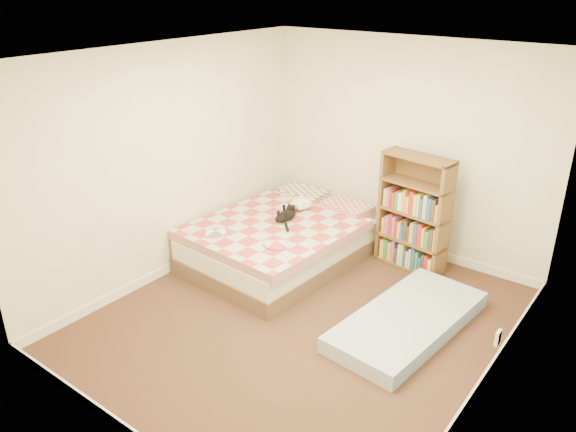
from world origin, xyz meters
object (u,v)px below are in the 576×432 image
Objects in this scene: white_dog at (301,204)px; floor_mattress at (408,321)px; bed at (284,239)px; black_cat at (287,215)px; bookshelf at (413,226)px.

floor_mattress is at bearing -9.58° from white_dog.
black_cat is (0.03, 0.02, 0.31)m from bed.
floor_mattress is (0.54, -1.15, -0.43)m from bookshelf.
black_cat is at bearing -66.76° from white_dog.
black_cat reaches higher than floor_mattress.
bed is 1.48m from bookshelf.
bookshelf is 2.31× the size of black_cat.
floor_mattress is at bearing -57.26° from bookshelf.
black_cat is at bearing 42.28° from bed.
white_dog is at bearing 80.38° from black_cat.
black_cat reaches higher than bed.
bed is at bearing -160.37° from black_cat.
black_cat is (-1.22, -0.73, 0.06)m from bookshelf.
floor_mattress is 2.04m from white_dog.
bookshelf reaches higher than white_dog.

